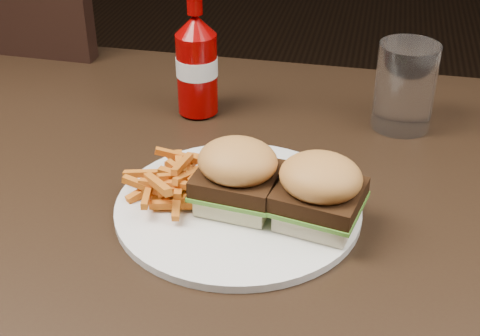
% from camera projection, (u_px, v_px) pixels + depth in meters
% --- Properties ---
extents(dining_table, '(1.20, 0.80, 0.04)m').
position_uv_depth(dining_table, '(246.00, 208.00, 0.79)').
color(dining_table, black).
rests_on(dining_table, ground).
extents(chair_far, '(0.47, 0.47, 0.04)m').
position_uv_depth(chair_far, '(59.00, 149.00, 1.50)').
color(chair_far, black).
rests_on(chair_far, ground).
extents(plate, '(0.27, 0.27, 0.01)m').
position_uv_depth(plate, '(238.00, 207.00, 0.74)').
color(plate, white).
rests_on(plate, dining_table).
extents(sandwich_half_a, '(0.09, 0.08, 0.02)m').
position_uv_depth(sandwich_half_a, '(238.00, 197.00, 0.73)').
color(sandwich_half_a, beige).
rests_on(sandwich_half_a, plate).
extents(sandwich_half_b, '(0.09, 0.09, 0.02)m').
position_uv_depth(sandwich_half_b, '(318.00, 213.00, 0.71)').
color(sandwich_half_b, beige).
rests_on(sandwich_half_b, plate).
extents(fries_pile, '(0.14, 0.14, 0.04)m').
position_uv_depth(fries_pile, '(185.00, 178.00, 0.75)').
color(fries_pile, orange).
rests_on(fries_pile, plate).
extents(ketchup_bottle, '(0.07, 0.07, 0.11)m').
position_uv_depth(ketchup_bottle, '(197.00, 74.00, 0.92)').
color(ketchup_bottle, '#7D0202').
rests_on(ketchup_bottle, dining_table).
extents(tumbler, '(0.10, 0.10, 0.13)m').
position_uv_depth(tumbler, '(405.00, 89.00, 0.89)').
color(tumbler, white).
rests_on(tumbler, dining_table).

